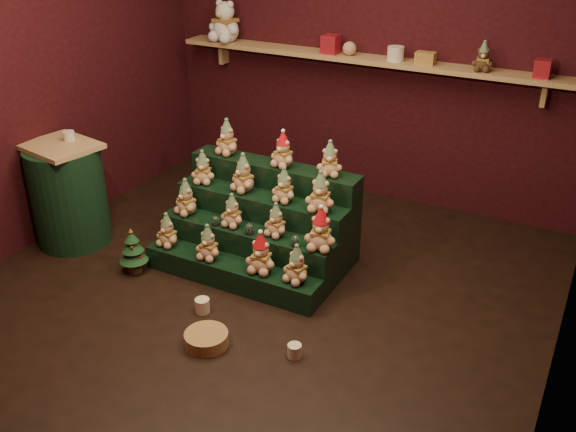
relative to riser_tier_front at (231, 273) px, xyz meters
The scene contains 39 objects.
ground 0.24m from the riser_tier_front, ahead, with size 4.00×4.00×0.00m, color black.
back_wall 2.45m from the riser_tier_front, 83.92° to the left, with size 4.00×0.10×2.80m, color black.
left_wall 2.25m from the riser_tier_front, behind, with size 0.10×4.00×2.80m, color black.
back_shelf 2.24m from the riser_tier_front, 83.36° to the left, with size 3.60×0.26×0.24m.
riser_tier_front is the anchor object (origin of this frame).
riser_tier_midfront 0.24m from the riser_tier_front, 90.00° to the left, with size 1.40×0.22×0.36m, color black.
riser_tier_midback 0.48m from the riser_tier_front, 90.00° to the left, with size 1.40×0.22×0.54m, color black.
riser_tier_back 0.71m from the riser_tier_front, 90.00° to the left, with size 1.40×0.22×0.72m, color black.
teddy_0 0.61m from the riser_tier_front, behind, with size 0.19×0.17×0.26m, color tan, non-canonical shape.
teddy_1 0.29m from the riser_tier_front, behind, with size 0.19×0.17×0.27m, color tan, non-canonical shape.
teddy_2 0.35m from the riser_tier_front, ahead, with size 0.22×0.19×0.30m, color tan, non-canonical shape.
teddy_3 0.58m from the riser_tier_front, ahead, with size 0.20×0.18×0.28m, color tan, non-canonical shape.
teddy_4 0.71m from the riser_tier_front, 157.37° to the left, with size 0.20×0.18×0.28m, color tan, non-canonical shape.
teddy_5 0.46m from the riser_tier_front, 117.37° to the left, with size 0.18×0.16×0.25m, color tan, non-canonical shape.
teddy_6 0.52m from the riser_tier_front, 43.33° to the left, with size 0.18×0.16×0.25m, color tan, non-canonical shape.
teddy_7 0.78m from the riser_tier_front, 18.64° to the left, with size 0.22×0.20×0.31m, color tan, non-canonical shape.
teddy_8 0.89m from the riser_tier_front, 139.63° to the left, with size 0.19×0.17×0.26m, color tan, non-canonical shape.
teddy_9 0.77m from the riser_tier_front, 108.79° to the left, with size 0.21×0.19×0.29m, color tan, non-canonical shape.
teddy_10 0.76m from the riser_tier_front, 64.82° to the left, with size 0.19×0.17×0.26m, color tan, non-canonical shape.
teddy_11 0.89m from the riser_tier_front, 39.55° to the left, with size 0.21×0.19×0.30m, color tan, non-canonical shape.
teddy_12 1.11m from the riser_tier_front, 122.72° to the left, with size 0.20×0.18×0.28m, color tan, non-canonical shape.
teddy_13 1.01m from the riser_tier_front, 82.40° to the left, with size 0.19×0.18×0.27m, color tan, non-canonical shape.
teddy_14 1.11m from the riser_tier_front, 54.16° to the left, with size 0.19×0.17×0.26m, color tan, non-canonical shape.
snow_globe_a 0.42m from the riser_tier_front, 145.06° to the left, with size 0.06×0.06×0.08m.
snow_globe_b 0.36m from the riser_tier_front, 67.42° to the left, with size 0.06×0.06×0.08m.
snow_globe_c 0.57m from the riser_tier_front, 19.82° to the left, with size 0.06×0.06×0.08m.
side_table 1.55m from the riser_tier_front, behind, with size 0.63×0.59×0.85m.
table_ornament 1.71m from the riser_tier_front, behind, with size 0.09×0.09×0.07m, color beige.
mini_christmas_tree 0.78m from the riser_tier_front, 165.33° to the right, with size 0.22×0.22×0.37m.
mug_left 0.39m from the riser_tier_front, 88.27° to the right, with size 0.10×0.10×0.10m, color beige.
mug_right 0.95m from the riser_tier_front, 33.29° to the right, with size 0.09×0.09×0.09m, color beige.
wicker_basket 0.72m from the riser_tier_front, 70.46° to the right, with size 0.28×0.28×0.09m, color #A37D42.
white_bear 2.64m from the riser_tier_front, 122.50° to the left, with size 0.34×0.31×0.48m, color white, non-canonical shape.
brown_bear 2.59m from the riser_tier_front, 56.39° to the left, with size 0.16×0.15×0.23m, color #483118, non-canonical shape.
gift_tin_red_a 2.28m from the riser_tier_front, 92.83° to the left, with size 0.14×0.14×0.16m, color #A71925.
gift_tin_cream 2.32m from the riser_tier_front, 74.77° to the left, with size 0.14×0.14×0.12m, color beige.
gift_tin_red_b 2.82m from the riser_tier_front, 47.87° to the left, with size 0.12×0.12×0.14m, color #A71925.
shelf_plush_ball 2.26m from the riser_tier_front, 87.34° to the left, with size 0.12×0.12×0.12m, color tan.
scarf_gift_box 2.38m from the riser_tier_front, 67.65° to the left, with size 0.16×0.10×0.10m, color #CA681C.
Camera 1 is at (2.03, -3.35, 2.59)m, focal length 40.00 mm.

